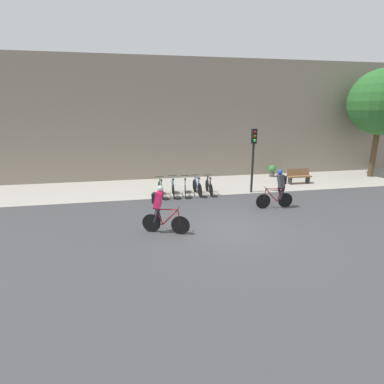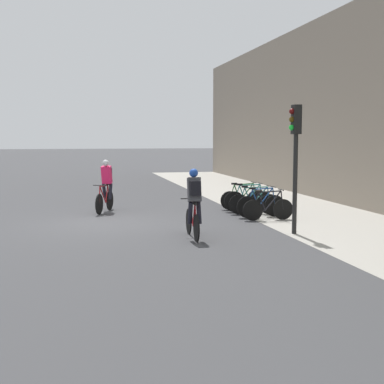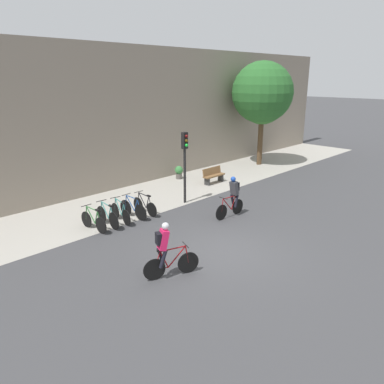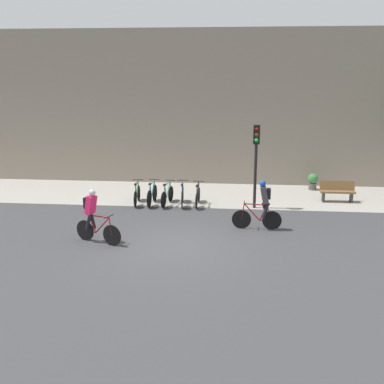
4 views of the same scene
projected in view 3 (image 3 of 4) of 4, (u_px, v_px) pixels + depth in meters
The scene contains 15 objects.
ground at pixel (225, 252), 13.00m from camera, with size 200.00×200.00×0.00m, color #3D3D3F.
kerb_strip at pixel (113, 206), 17.52m from camera, with size 44.00×4.50×0.01m, color #A39E93.
building_facade at pixel (79, 122), 18.12m from camera, with size 44.00×0.60×7.43m, color gray.
cyclist_pink at pixel (166, 249), 11.05m from camera, with size 1.66×0.74×1.79m.
cyclist_grey at pixel (233, 195), 16.05m from camera, with size 1.75×0.46×1.78m.
parked_bike_0 at pixel (94, 221), 14.69m from camera, with size 0.46×1.64×0.96m.
parked_bike_1 at pixel (107, 216), 15.13m from camera, with size 0.46×1.70×0.99m.
parked_bike_2 at pixel (121, 213), 15.57m from camera, with size 0.46×1.69×0.97m.
parked_bike_3 at pixel (133, 209), 16.00m from camera, with size 0.46×1.65×0.98m.
parked_bike_4 at pixel (145, 206), 16.45m from camera, with size 0.46×1.62×0.96m.
traffic_light_pole at pixel (185, 154), 17.36m from camera, with size 0.26×0.30×3.39m.
bench at pixel (213, 175), 21.23m from camera, with size 1.46×0.44×0.89m.
street_tree_0 at pixel (262, 93), 24.49m from camera, with size 4.02×4.02×6.84m.
street_tree_1 at pixel (263, 102), 24.70m from camera, with size 2.95×2.95×5.69m.
potted_plant at pixel (179, 172), 22.14m from camera, with size 0.48×0.48×0.78m.
Camera 3 is at (-9.23, -7.45, 5.83)m, focal length 35.00 mm.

